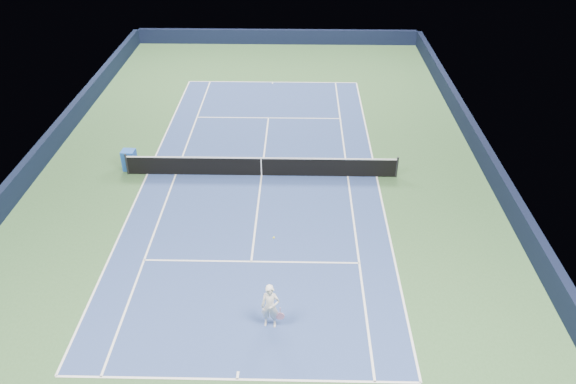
{
  "coord_description": "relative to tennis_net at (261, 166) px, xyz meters",
  "views": [
    {
      "loc": [
        1.76,
        -22.93,
        13.8
      ],
      "look_at": [
        1.33,
        -3.0,
        1.0
      ],
      "focal_mm": 35.0,
      "sensor_mm": 36.0,
      "label": 1
    }
  ],
  "objects": [
    {
      "name": "wall_right",
      "position": [
        10.82,
        0.0,
        0.05
      ],
      "size": [
        0.35,
        40.0,
        1.1
      ],
      "primitive_type": "cube",
      "color": "black",
      "rests_on": "ground"
    },
    {
      "name": "service_line_near",
      "position": [
        0.0,
        -6.4,
        -0.5
      ],
      "size": [
        8.23,
        0.08,
        0.0
      ],
      "primitive_type": "cube",
      "color": "white",
      "rests_on": "ground"
    },
    {
      "name": "court_surface",
      "position": [
        0.0,
        0.0,
        -0.5
      ],
      "size": [
        10.97,
        23.77,
        0.01
      ],
      "primitive_type": "cube",
      "color": "navy",
      "rests_on": "ground"
    },
    {
      "name": "ground",
      "position": [
        0.0,
        0.0,
        -0.5
      ],
      "size": [
        40.0,
        40.0,
        0.0
      ],
      "primitive_type": "plane",
      "color": "#31542E",
      "rests_on": "ground"
    },
    {
      "name": "baseline_far",
      "position": [
        0.0,
        11.88,
        -0.5
      ],
      "size": [
        10.97,
        0.08,
        0.0
      ],
      "primitive_type": "cube",
      "color": "white",
      "rests_on": "ground"
    },
    {
      "name": "wall_far",
      "position": [
        0.0,
        19.82,
        0.05
      ],
      "size": [
        22.0,
        0.35,
        1.1
      ],
      "primitive_type": "cube",
      "color": "black",
      "rests_on": "ground"
    },
    {
      "name": "tennis_player",
      "position": [
        0.9,
        -9.64,
        0.34
      ],
      "size": [
        0.79,
        1.27,
        2.91
      ],
      "color": "white",
      "rests_on": "ground"
    },
    {
      "name": "wall_left",
      "position": [
        -10.82,
        0.0,
        0.05
      ],
      "size": [
        0.35,
        40.0,
        1.1
      ],
      "primitive_type": "cube",
      "color": "black",
      "rests_on": "ground"
    },
    {
      "name": "tennis_net",
      "position": [
        0.0,
        0.0,
        0.0
      ],
      "size": [
        12.9,
        0.1,
        1.07
      ],
      "color": "black",
      "rests_on": "ground"
    },
    {
      "name": "baseline_near",
      "position": [
        0.0,
        -11.88,
        -0.5
      ],
      "size": [
        10.97,
        0.08,
        0.0
      ],
      "primitive_type": "cube",
      "color": "white",
      "rests_on": "ground"
    },
    {
      "name": "center_mark_near",
      "position": [
        0.0,
        -11.73,
        -0.5
      ],
      "size": [
        0.08,
        0.3,
        0.0
      ],
      "primitive_type": "cube",
      "color": "white",
      "rests_on": "ground"
    },
    {
      "name": "sideline_singles_right",
      "position": [
        4.12,
        0.0,
        -0.5
      ],
      "size": [
        0.08,
        23.77,
        0.0
      ],
      "primitive_type": "cube",
      "color": "white",
      "rests_on": "ground"
    },
    {
      "name": "center_mark_far",
      "position": [
        0.0,
        11.73,
        -0.5
      ],
      "size": [
        0.08,
        0.3,
        0.0
      ],
      "primitive_type": "cube",
      "color": "white",
      "rests_on": "ground"
    },
    {
      "name": "center_service_line",
      "position": [
        0.0,
        0.0,
        -0.5
      ],
      "size": [
        0.08,
        12.8,
        0.0
      ],
      "primitive_type": "cube",
      "color": "white",
      "rests_on": "ground"
    },
    {
      "name": "sponsor_cube",
      "position": [
        -6.4,
        0.46,
        0.0
      ],
      "size": [
        0.65,
        0.6,
        1.02
      ],
      "color": "#1C4DAC",
      "rests_on": "ground"
    },
    {
      "name": "sideline_doubles_left",
      "position": [
        -5.49,
        0.0,
        -0.5
      ],
      "size": [
        0.08,
        23.77,
        0.0
      ],
      "primitive_type": "cube",
      "color": "white",
      "rests_on": "ground"
    },
    {
      "name": "sideline_doubles_right",
      "position": [
        5.49,
        0.0,
        -0.5
      ],
      "size": [
        0.08,
        23.77,
        0.0
      ],
      "primitive_type": "cube",
      "color": "white",
      "rests_on": "ground"
    },
    {
      "name": "service_line_far",
      "position": [
        0.0,
        6.4,
        -0.5
      ],
      "size": [
        8.23,
        0.08,
        0.0
      ],
      "primitive_type": "cube",
      "color": "white",
      "rests_on": "ground"
    },
    {
      "name": "sideline_singles_left",
      "position": [
        -4.12,
        0.0,
        -0.5
      ],
      "size": [
        0.08,
        23.77,
        0.0
      ],
      "primitive_type": "cube",
      "color": "white",
      "rests_on": "ground"
    }
  ]
}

